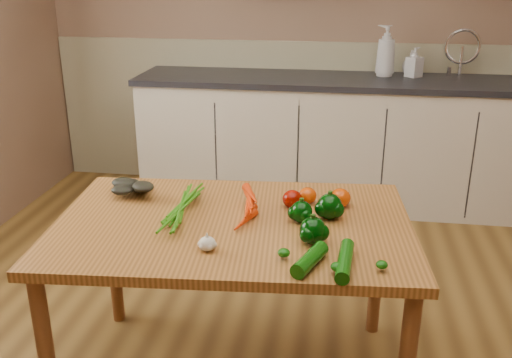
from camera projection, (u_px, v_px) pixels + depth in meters
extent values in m
cube|color=#937158|center=(319.00, 13.00, 4.06)|extent=(4.00, 0.02, 2.60)
cube|color=tan|center=(315.00, 116.00, 4.30)|extent=(3.98, 0.03, 1.10)
cube|color=beige|center=(341.00, 144.00, 4.04)|extent=(2.80, 0.60, 0.86)
cube|color=#28282D|center=(344.00, 81.00, 3.88)|extent=(2.84, 0.64, 0.04)
cube|color=#99999E|center=(463.00, 90.00, 3.79)|extent=(0.55, 0.42, 0.10)
cylinder|color=silver|center=(461.00, 58.00, 3.89)|extent=(0.02, 0.02, 0.24)
cube|color=#AB6C31|center=(233.00, 226.00, 2.15)|extent=(1.40, 0.96, 0.04)
cylinder|color=brown|center=(113.00, 257.00, 2.67)|extent=(0.06, 0.06, 0.68)
cylinder|color=brown|center=(377.00, 266.00, 2.58)|extent=(0.06, 0.06, 0.68)
imported|color=silver|center=(386.00, 51.00, 3.88)|extent=(0.16, 0.16, 0.34)
imported|color=silver|center=(414.00, 62.00, 3.87)|extent=(0.13, 0.13, 0.20)
imported|color=silver|center=(412.00, 63.00, 3.94)|extent=(0.14, 0.14, 0.17)
ellipsoid|color=silver|center=(207.00, 244.00, 1.92)|extent=(0.06, 0.06, 0.05)
sphere|color=black|center=(301.00, 212.00, 2.12)|extent=(0.08, 0.08, 0.08)
sphere|color=black|center=(330.00, 206.00, 2.16)|extent=(0.10, 0.10, 0.10)
sphere|color=black|center=(313.00, 231.00, 1.96)|extent=(0.09, 0.09, 0.09)
ellipsoid|color=#810C02|center=(292.00, 199.00, 2.26)|extent=(0.08, 0.08, 0.07)
ellipsoid|color=#D54005|center=(308.00, 195.00, 2.30)|extent=(0.07, 0.07, 0.07)
ellipsoid|color=#D54005|center=(340.00, 198.00, 2.26)|extent=(0.08, 0.08, 0.08)
cylinder|color=#0B4507|center=(345.00, 261.00, 1.81)|extent=(0.06, 0.23, 0.05)
cylinder|color=#0B4507|center=(310.00, 260.00, 1.81)|extent=(0.11, 0.19, 0.05)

